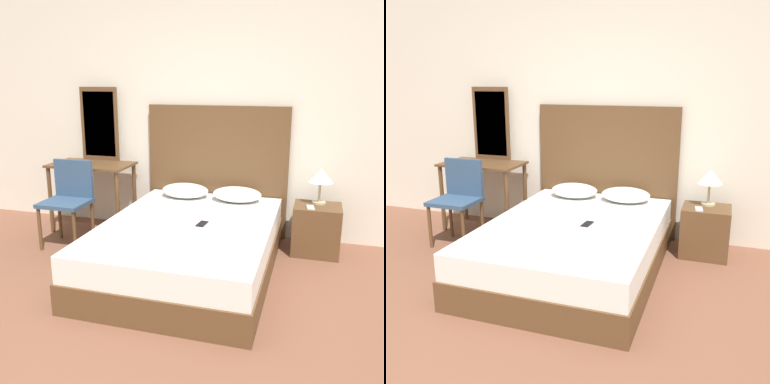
% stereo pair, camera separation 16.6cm
% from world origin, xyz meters
% --- Properties ---
extents(ground_plane, '(16.00, 16.00, 0.00)m').
position_xyz_m(ground_plane, '(0.00, 0.00, 0.00)').
color(ground_plane, brown).
extents(wall_back, '(10.00, 0.06, 2.70)m').
position_xyz_m(wall_back, '(0.00, 2.69, 1.35)').
color(wall_back, silver).
rests_on(wall_back, ground_plane).
extents(bed, '(1.47, 2.07, 0.46)m').
position_xyz_m(bed, '(0.14, 1.56, 0.23)').
color(bed, brown).
rests_on(bed, ground_plane).
extents(headboard, '(1.55, 0.05, 1.42)m').
position_xyz_m(headboard, '(0.14, 2.61, 0.71)').
color(headboard, brown).
rests_on(headboard, ground_plane).
extents(pillow_left, '(0.51, 0.38, 0.14)m').
position_xyz_m(pillow_left, '(-0.14, 2.35, 0.53)').
color(pillow_left, white).
rests_on(pillow_left, bed).
extents(pillow_right, '(0.51, 0.38, 0.14)m').
position_xyz_m(pillow_right, '(0.43, 2.35, 0.53)').
color(pillow_right, white).
rests_on(pillow_right, bed).
extents(phone_on_bed, '(0.08, 0.16, 0.01)m').
position_xyz_m(phone_on_bed, '(0.27, 1.53, 0.47)').
color(phone_on_bed, black).
rests_on(phone_on_bed, bed).
extents(nightstand, '(0.45, 0.40, 0.49)m').
position_xyz_m(nightstand, '(1.24, 2.31, 0.25)').
color(nightstand, brown).
rests_on(nightstand, ground_plane).
extents(table_lamp, '(0.24, 0.24, 0.36)m').
position_xyz_m(table_lamp, '(1.24, 2.39, 0.76)').
color(table_lamp, tan).
rests_on(table_lamp, nightstand).
extents(phone_on_nightstand, '(0.09, 0.16, 0.01)m').
position_xyz_m(phone_on_nightstand, '(1.17, 2.21, 0.50)').
color(phone_on_nightstand, '#B7B7BC').
rests_on(phone_on_nightstand, nightstand).
extents(vanity_desk, '(0.90, 0.53, 0.78)m').
position_xyz_m(vanity_desk, '(-1.22, 2.31, 0.64)').
color(vanity_desk, brown).
rests_on(vanity_desk, ground_plane).
extents(vanity_mirror, '(0.45, 0.03, 0.83)m').
position_xyz_m(vanity_mirror, '(-1.22, 2.54, 1.19)').
color(vanity_mirror, brown).
rests_on(vanity_mirror, vanity_desk).
extents(chair, '(0.46, 0.42, 0.88)m').
position_xyz_m(chair, '(-1.24, 1.84, 0.52)').
color(chair, '#334C6B').
rests_on(chair, ground_plane).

